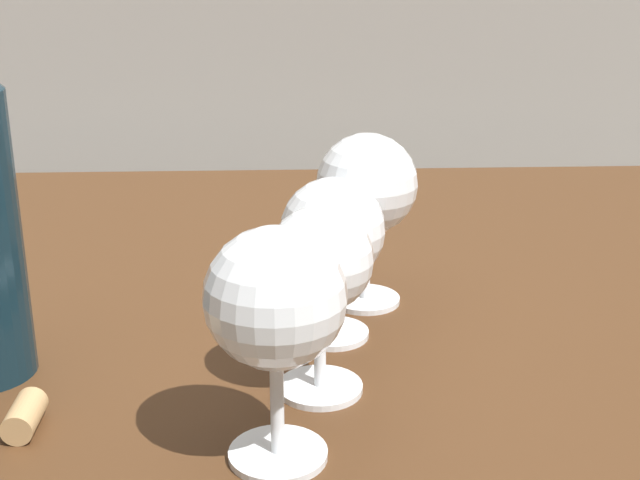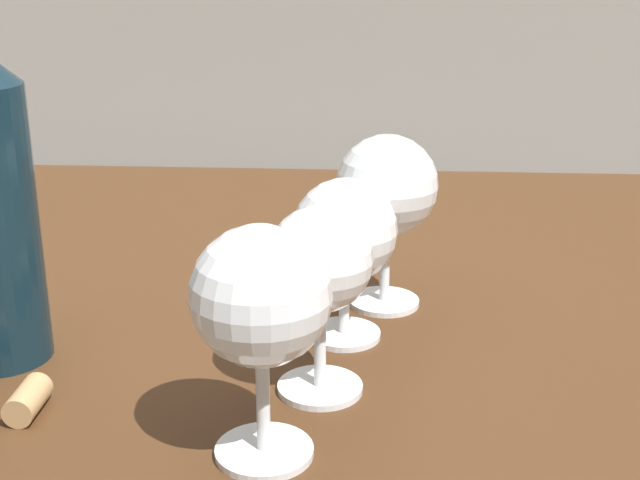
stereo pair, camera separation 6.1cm
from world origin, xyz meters
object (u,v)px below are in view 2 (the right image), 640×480
at_px(wine_glass_white, 345,234).
at_px(cork, 28,400).
at_px(wine_glass_pinot, 387,190).
at_px(wine_glass_chardonnay, 261,301).
at_px(wine_glass_port, 320,266).

xyz_separation_m(wine_glass_white, cork, (-0.22, -0.14, -0.08)).
bearing_deg(wine_glass_pinot, wine_glass_chardonnay, -107.65).
bearing_deg(wine_glass_chardonnay, wine_glass_white, 75.81).
xyz_separation_m(wine_glass_chardonnay, wine_glass_white, (0.05, 0.18, -0.02)).
bearing_deg(wine_glass_white, wine_glass_port, -98.81).
distance_m(wine_glass_pinot, cork, 0.35).
bearing_deg(wine_glass_pinot, wine_glass_white, -115.75).
distance_m(wine_glass_white, wine_glass_pinot, 0.08).
distance_m(wine_glass_chardonnay, wine_glass_pinot, 0.27).
height_order(wine_glass_chardonnay, wine_glass_port, wine_glass_chardonnay).
bearing_deg(cork, wine_glass_port, 12.71).
bearing_deg(wine_glass_chardonnay, wine_glass_pinot, 72.35).
bearing_deg(wine_glass_chardonnay, wine_glass_port, 70.29).
bearing_deg(wine_glass_pinot, cork, -140.19).
xyz_separation_m(wine_glass_chardonnay, wine_glass_port, (0.03, 0.09, -0.01)).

